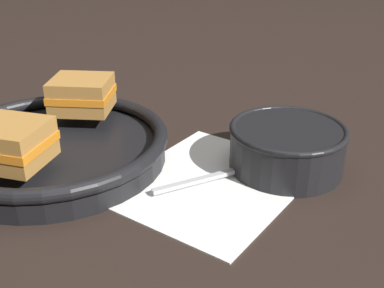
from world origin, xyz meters
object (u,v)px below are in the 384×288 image
skillet (53,147)px  sandwich_near_left (10,143)px  sandwich_near_right (82,94)px  soup_bowl (287,145)px  spoon (238,170)px

skillet → sandwich_near_left: sandwich_near_left is taller
skillet → sandwich_near_right: size_ratio=3.21×
soup_bowl → skillet: (-0.20, 0.22, -0.01)m
spoon → skillet: size_ratio=0.46×
sandwich_near_left → sandwich_near_right: 0.16m
sandwich_near_right → spoon: bearing=-72.7°
skillet → sandwich_near_left: bearing=-149.6°
sandwich_near_left → sandwich_near_right: same height
soup_bowl → skillet: 0.30m
spoon → sandwich_near_right: 0.25m
soup_bowl → sandwich_near_right: (-0.13, 0.26, 0.03)m
soup_bowl → sandwich_near_right: sandwich_near_right is taller
soup_bowl → spoon: 0.07m
skillet → sandwich_near_right: (0.07, 0.04, 0.04)m
sandwich_near_left → sandwich_near_right: (0.14, 0.08, 0.00)m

